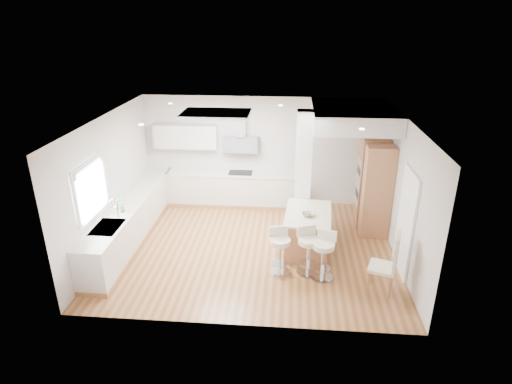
# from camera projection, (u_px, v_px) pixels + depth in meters

# --- Properties ---
(ground) EXTENTS (6.00, 6.00, 0.00)m
(ground) POSITION_uv_depth(u_px,v_px,m) (252.00, 247.00, 9.24)
(ground) COLOR #A1693B
(ground) RESTS_ON ground
(ceiling) EXTENTS (6.00, 5.00, 0.02)m
(ceiling) POSITION_uv_depth(u_px,v_px,m) (252.00, 247.00, 9.24)
(ceiling) COLOR silver
(ceiling) RESTS_ON ground
(wall_back) EXTENTS (6.00, 0.04, 2.80)m
(wall_back) POSITION_uv_depth(u_px,v_px,m) (261.00, 151.00, 11.00)
(wall_back) COLOR beige
(wall_back) RESTS_ON ground
(wall_left) EXTENTS (0.04, 5.00, 2.80)m
(wall_left) POSITION_uv_depth(u_px,v_px,m) (109.00, 183.00, 8.93)
(wall_left) COLOR beige
(wall_left) RESTS_ON ground
(wall_right) EXTENTS (0.04, 5.00, 2.80)m
(wall_right) POSITION_uv_depth(u_px,v_px,m) (403.00, 192.00, 8.47)
(wall_right) COLOR beige
(wall_right) RESTS_ON ground
(skylight) EXTENTS (4.10, 2.10, 0.06)m
(skylight) POSITION_uv_depth(u_px,v_px,m) (216.00, 114.00, 8.78)
(skylight) COLOR white
(skylight) RESTS_ON ground
(window_left) EXTENTS (0.06, 1.28, 1.07)m
(window_left) POSITION_uv_depth(u_px,v_px,m) (90.00, 186.00, 7.99)
(window_left) COLOR white
(window_left) RESTS_ON ground
(doorway_right) EXTENTS (0.05, 1.00, 2.10)m
(doorway_right) POSITION_uv_depth(u_px,v_px,m) (406.00, 224.00, 8.07)
(doorway_right) COLOR #4C433B
(doorway_right) RESTS_ON ground
(counter_left) EXTENTS (0.63, 4.50, 1.35)m
(counter_left) POSITION_uv_depth(u_px,v_px,m) (132.00, 219.00, 9.48)
(counter_left) COLOR #B1754B
(counter_left) RESTS_ON ground
(counter_back) EXTENTS (3.62, 0.63, 2.50)m
(counter_back) POSITION_uv_depth(u_px,v_px,m) (225.00, 179.00, 11.09)
(counter_back) COLOR #B1754B
(counter_back) RESTS_ON ground
(pillar) EXTENTS (0.35, 0.35, 2.80)m
(pillar) POSITION_uv_depth(u_px,v_px,m) (303.00, 173.00, 9.49)
(pillar) COLOR white
(pillar) RESTS_ON ground
(soffit) EXTENTS (1.78, 2.20, 0.40)m
(soffit) POSITION_uv_depth(u_px,v_px,m) (353.00, 116.00, 9.36)
(soffit) COLOR silver
(soffit) RESTS_ON ground
(oven_column) EXTENTS (0.63, 1.21, 2.10)m
(oven_column) POSITION_uv_depth(u_px,v_px,m) (374.00, 185.00, 9.76)
(oven_column) COLOR #B1754B
(oven_column) RESTS_ON ground
(peninsula) EXTENTS (1.04, 1.47, 0.92)m
(peninsula) POSITION_uv_depth(u_px,v_px,m) (307.00, 231.00, 9.02)
(peninsula) COLOR #B1754B
(peninsula) RESTS_ON ground
(bar_stool_a) EXTENTS (0.50, 0.50, 0.93)m
(bar_stool_a) POSITION_uv_depth(u_px,v_px,m) (280.00, 248.00, 8.17)
(bar_stool_a) COLOR silver
(bar_stool_a) RESTS_ON ground
(bar_stool_b) EXTENTS (0.55, 0.55, 0.96)m
(bar_stool_b) POSITION_uv_depth(u_px,v_px,m) (308.00, 248.00, 8.14)
(bar_stool_b) COLOR silver
(bar_stool_b) RESTS_ON ground
(bar_stool_c) EXTENTS (0.56, 0.56, 0.96)m
(bar_stool_c) POSITION_uv_depth(u_px,v_px,m) (324.00, 253.00, 7.99)
(bar_stool_c) COLOR silver
(bar_stool_c) RESTS_ON ground
(dining_chair) EXTENTS (0.59, 0.59, 1.19)m
(dining_chair) POSITION_uv_depth(u_px,v_px,m) (389.00, 261.00, 7.53)
(dining_chair) COLOR beige
(dining_chair) RESTS_ON ground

